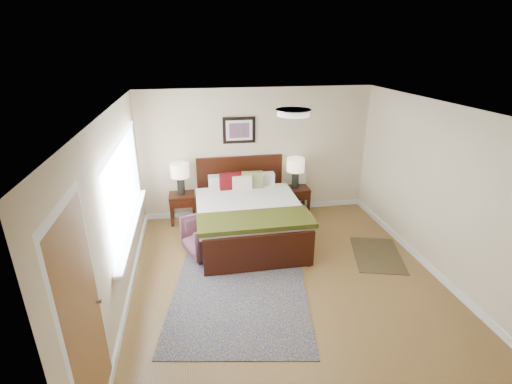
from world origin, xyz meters
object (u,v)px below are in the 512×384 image
bed (248,209)px  nightstand_left (182,201)px  nightstand_right (295,197)px  lamp_left (180,173)px  armchair (207,236)px  lamp_right (296,167)px  rug_persian (240,288)px

bed → nightstand_left: bearing=144.1°
bed → nightstand_right: bearing=37.8°
lamp_left → armchair: size_ratio=0.89×
nightstand_right → lamp_left: size_ratio=0.91×
bed → lamp_left: bearing=143.4°
lamp_right → rug_persian: 2.91m
armchair → bed: bearing=98.1°
bed → lamp_right: 1.45m
lamp_left → armchair: 1.50m
nightstand_left → rug_persian: (0.80, -2.32, -0.44)m
nightstand_left → armchair: 1.32m
bed → lamp_left: (-1.15, 0.86, 0.45)m
bed → nightstand_right: size_ratio=3.97×
nightstand_right → lamp_left: lamp_left is taller
armchair → nightstand_right: bearing=103.7°
nightstand_right → rug_persian: size_ratio=0.21×
nightstand_right → armchair: 2.23m
bed → armchair: size_ratio=3.20×
bed → armchair: (-0.76, -0.42, -0.23)m
lamp_left → bed: bearing=-36.6°
nightstand_left → lamp_left: lamp_left is taller
lamp_left → lamp_right: 2.24m
bed → nightstand_left: (-1.15, 0.84, -0.10)m
lamp_right → armchair: size_ratio=0.89×
bed → rug_persian: bed is taller
nightstand_left → rug_persian: size_ratio=0.22×
nightstand_right → lamp_right: 0.64m
rug_persian → nightstand_left: bearing=119.1°
nightstand_right → nightstand_left: bearing=-179.8°
nightstand_left → lamp_left: size_ratio=0.94×
nightstand_left → lamp_left: 0.55m
lamp_left → rug_persian: 2.66m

